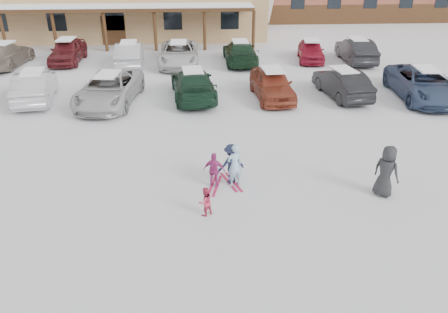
{
  "coord_description": "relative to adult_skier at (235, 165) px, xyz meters",
  "views": [
    {
      "loc": [
        -0.43,
        -11.88,
        7.46
      ],
      "look_at": [
        0.3,
        1.0,
        1.0
      ],
      "focal_mm": 35.0,
      "sensor_mm": 36.0,
      "label": 1
    }
  ],
  "objects": [
    {
      "name": "parked_car_9",
      "position": [
        -5.58,
        15.77,
        0.0
      ],
      "size": [
        1.95,
        4.74,
        1.53
      ],
      "primitive_type": "imported",
      "rotation": [
        0.0,
        0.0,
        3.21
      ],
      "color": "#B0B1B5",
      "rests_on": "ground"
    },
    {
      "name": "ground",
      "position": [
        -0.64,
        -0.82,
        -0.76
      ],
      "size": [
        160.0,
        160.0,
        0.0
      ],
      "primitive_type": "plane",
      "color": "white",
      "rests_on": "ground"
    },
    {
      "name": "parked_car_4",
      "position": [
        2.62,
        8.83,
        0.01
      ],
      "size": [
        2.12,
        4.61,
        1.53
      ],
      "primitive_type": "imported",
      "rotation": [
        0.0,
        0.0,
        0.07
      ],
      "color": "brown",
      "rests_on": "ground"
    },
    {
      "name": "parked_car_8",
      "position": [
        -9.8,
        16.87,
        0.02
      ],
      "size": [
        1.85,
        4.56,
        1.55
      ],
      "primitive_type": "imported",
      "rotation": [
        0.0,
        0.0,
        0.0
      ],
      "color": "maroon",
      "rests_on": "ground"
    },
    {
      "name": "toddler_red",
      "position": [
        -1.01,
        -1.71,
        -0.29
      ],
      "size": [
        0.57,
        0.54,
        0.93
      ],
      "primitive_type": "imported",
      "rotation": [
        0.0,
        0.0,
        3.73
      ],
      "color": "#C63253",
      "rests_on": "ground"
    },
    {
      "name": "parked_car_2",
      "position": [
        -5.59,
        8.47,
        -0.0
      ],
      "size": [
        3.11,
        5.71,
        1.52
      ],
      "primitive_type": "imported",
      "rotation": [
        0.0,
        0.0,
        -0.11
      ],
      "color": "#B9B9B9",
      "rests_on": "ground"
    },
    {
      "name": "parked_car_11",
      "position": [
        1.62,
        16.01,
        -0.03
      ],
      "size": [
        2.13,
        5.06,
        1.46
      ],
      "primitive_type": "imported",
      "rotation": [
        0.0,
        0.0,
        3.16
      ],
      "color": "#15301D",
      "rests_on": "ground"
    },
    {
      "name": "parked_car_6",
      "position": [
        10.38,
        8.36,
        0.03
      ],
      "size": [
        3.01,
        5.83,
        1.57
      ],
      "primitive_type": "imported",
      "rotation": [
        0.0,
        0.0,
        -0.07
      ],
      "color": "#38496C",
      "rests_on": "ground"
    },
    {
      "name": "parked_car_10",
      "position": [
        -2.4,
        15.79,
        -0.01
      ],
      "size": [
        2.51,
        5.41,
        1.5
      ],
      "primitive_type": "imported",
      "rotation": [
        0.0,
        0.0,
        0.0
      ],
      "color": "silver",
      "rests_on": "ground"
    },
    {
      "name": "parked_car_3",
      "position": [
        -1.43,
        9.07,
        -0.02
      ],
      "size": [
        2.61,
        5.31,
        1.48
      ],
      "primitive_type": "imported",
      "rotation": [
        0.0,
        0.0,
        3.25
      ],
      "color": "#153121",
      "rests_on": "ground"
    },
    {
      "name": "parked_car_13",
      "position": [
        9.38,
        15.91,
        0.01
      ],
      "size": [
        1.69,
        4.69,
        1.54
      ],
      "primitive_type": "imported",
      "rotation": [
        0.0,
        0.0,
        3.13
      ],
      "color": "black",
      "rests_on": "ground"
    },
    {
      "name": "child_navy",
      "position": [
        -0.09,
        0.19,
        -0.05
      ],
      "size": [
        1.04,
        0.79,
        1.42
      ],
      "primitive_type": "imported",
      "rotation": [
        0.0,
        0.0,
        3.46
      ],
      "color": "#1C213E",
      "rests_on": "ground"
    },
    {
      "name": "child_magenta",
      "position": [
        -0.68,
        -0.05,
        -0.14
      ],
      "size": [
        0.77,
        0.46,
        1.24
      ],
      "primitive_type": "imported",
      "rotation": [
        0.0,
        0.0,
        2.92
      ],
      "color": "#A62D73",
      "rests_on": "ground"
    },
    {
      "name": "bystander_dark",
      "position": [
        4.75,
        -0.88,
        0.1
      ],
      "size": [
        0.96,
        1.0,
        1.73
      ],
      "primitive_type": "imported",
      "rotation": [
        0.0,
        0.0,
        2.25
      ],
      "color": "#252527",
      "rests_on": "ground"
    },
    {
      "name": "skis_child_navy",
      "position": [
        -0.09,
        0.19,
        -0.74
      ],
      "size": [
        0.63,
        1.39,
        0.03
      ],
      "primitive_type": "cube",
      "rotation": [
        0.0,
        0.0,
        3.46
      ],
      "color": "#B31946",
      "rests_on": "ground"
    },
    {
      "name": "skis_child_magenta",
      "position": [
        -0.68,
        -0.05,
        -0.74
      ],
      "size": [
        0.51,
        1.41,
        0.03
      ],
      "primitive_type": "cube",
      "rotation": [
        0.0,
        0.0,
        2.92
      ],
      "color": "#B31946",
      "rests_on": "ground"
    },
    {
      "name": "parked_car_5",
      "position": [
        6.29,
        8.87,
        -0.03
      ],
      "size": [
        2.19,
        4.59,
        1.45
      ],
      "primitive_type": "imported",
      "rotation": [
        0.0,
        0.0,
        3.29
      ],
      "color": "black",
      "rests_on": "ground"
    },
    {
      "name": "adult_skier",
      "position": [
        0.0,
        0.0,
        0.0
      ],
      "size": [
        0.66,
        0.57,
        1.52
      ],
      "primitive_type": "imported",
      "rotation": [
        0.0,
        0.0,
        3.61
      ],
      "color": "#98C1D3",
      "rests_on": "ground"
    },
    {
      "name": "parked_car_7",
      "position": [
        -13.55,
        16.07,
        -0.01
      ],
      "size": [
        2.42,
        5.29,
        1.5
      ],
      "primitive_type": "imported",
      "rotation": [
        0.0,
        0.0,
        3.08
      ],
      "color": "gray",
      "rests_on": "ground"
    },
    {
      "name": "parked_car_1",
      "position": [
        -9.41,
        9.09,
        0.0
      ],
      "size": [
        2.35,
        4.83,
        1.53
      ],
      "primitive_type": "imported",
      "rotation": [
        0.0,
        0.0,
        3.31
      ],
      "color": "#B2B2B7",
      "rests_on": "ground"
    },
    {
      "name": "parked_car_12",
      "position": [
        6.45,
        16.42,
        -0.07
      ],
      "size": [
        2.24,
        4.27,
        1.39
      ],
      "primitive_type": "imported",
      "rotation": [
        0.0,
        0.0,
        -0.15
      ],
      "color": "#A61B34",
      "rests_on": "ground"
    }
  ]
}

